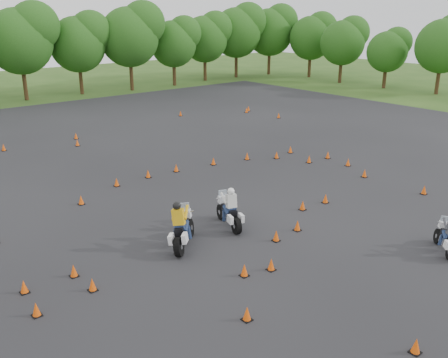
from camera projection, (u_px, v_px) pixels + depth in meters
name	position (u px, v px, depth m)	size (l,w,h in m)	color
ground	(281.00, 227.00, 22.26)	(140.00, 140.00, 0.00)	#2D5119
asphalt_pad	(200.00, 191.00, 26.63)	(62.00, 62.00, 0.00)	black
treeline	(69.00, 57.00, 50.16)	(86.86, 32.41, 10.73)	#224F16
traffic_cones	(194.00, 187.00, 26.49)	(36.73, 33.14, 0.45)	#E64F09
rider_grey	(445.00, 233.00, 19.73)	(2.08, 0.64, 1.61)	#38393F
rider_yellow	(185.00, 223.00, 20.11)	(2.61, 0.80, 2.01)	gold
rider_white	(229.00, 207.00, 22.01)	(2.43, 0.75, 1.88)	beige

